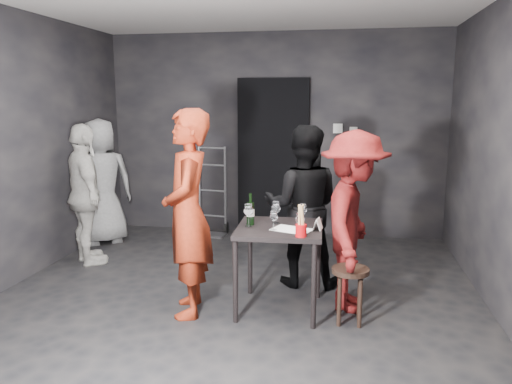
% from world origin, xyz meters
% --- Properties ---
extents(floor, '(4.50, 5.00, 0.02)m').
position_xyz_m(floor, '(0.00, 0.00, 0.00)').
color(floor, black).
rests_on(floor, ground).
extents(wall_back, '(4.50, 0.04, 2.70)m').
position_xyz_m(wall_back, '(0.00, 2.50, 1.35)').
color(wall_back, black).
rests_on(wall_back, ground).
extents(wall_front, '(4.50, 0.04, 2.70)m').
position_xyz_m(wall_front, '(0.00, -2.50, 1.35)').
color(wall_front, black).
rests_on(wall_front, ground).
extents(doorway, '(0.95, 0.10, 2.10)m').
position_xyz_m(doorway, '(0.00, 2.44, 1.05)').
color(doorway, black).
rests_on(doorway, ground).
extents(wallbox_upper, '(0.12, 0.06, 0.12)m').
position_xyz_m(wallbox_upper, '(0.85, 2.45, 1.45)').
color(wallbox_upper, '#B7B7B2').
rests_on(wallbox_upper, wall_back).
extents(wallbox_lower, '(0.10, 0.06, 0.14)m').
position_xyz_m(wallbox_lower, '(1.05, 2.45, 1.40)').
color(wallbox_lower, '#B7B7B2').
rests_on(wallbox_lower, wall_back).
extents(hand_truck, '(0.40, 0.34, 1.20)m').
position_xyz_m(hand_truck, '(-0.81, 2.24, 0.22)').
color(hand_truck, '#B2B2B7').
rests_on(hand_truck, floor).
extents(tasting_table, '(0.72, 0.72, 0.75)m').
position_xyz_m(tasting_table, '(0.42, -0.07, 0.65)').
color(tasting_table, black).
rests_on(tasting_table, floor).
extents(stool, '(0.30, 0.30, 0.47)m').
position_xyz_m(stool, '(1.03, -0.23, 0.36)').
color(stool, black).
rests_on(stool, floor).
extents(server_red, '(0.67, 0.85, 2.05)m').
position_xyz_m(server_red, '(-0.34, -0.25, 1.02)').
color(server_red, maroon).
rests_on(server_red, floor).
extents(woman_black, '(0.82, 0.46, 1.67)m').
position_xyz_m(woman_black, '(0.56, 0.61, 0.84)').
color(woman_black, black).
rests_on(woman_black, floor).
extents(man_maroon, '(0.60, 1.11, 1.65)m').
position_xyz_m(man_maroon, '(1.04, 0.09, 0.82)').
color(man_maroon, maroon).
rests_on(man_maroon, floor).
extents(bystander_cream, '(0.98, 1.02, 1.64)m').
position_xyz_m(bystander_cream, '(-1.86, 0.81, 0.82)').
color(bystander_cream, beige).
rests_on(bystander_cream, floor).
extents(bystander_grey, '(0.93, 0.86, 1.69)m').
position_xyz_m(bystander_grey, '(-2.07, 1.60, 0.85)').
color(bystander_grey, gray).
rests_on(bystander_grey, floor).
extents(tasting_mat, '(0.37, 0.31, 0.00)m').
position_xyz_m(tasting_mat, '(0.54, -0.15, 0.75)').
color(tasting_mat, white).
rests_on(tasting_mat, tasting_table).
extents(wine_glass_a, '(0.10, 0.10, 0.22)m').
position_xyz_m(wine_glass_a, '(0.16, -0.12, 0.86)').
color(wine_glass_a, white).
rests_on(wine_glass_a, tasting_table).
extents(wine_glass_b, '(0.08, 0.08, 0.19)m').
position_xyz_m(wine_glass_b, '(0.15, -0.03, 0.84)').
color(wine_glass_b, white).
rests_on(wine_glass_b, tasting_table).
extents(wine_glass_c, '(0.10, 0.10, 0.21)m').
position_xyz_m(wine_glass_c, '(0.37, 0.04, 0.86)').
color(wine_glass_c, white).
rests_on(wine_glass_c, tasting_table).
extents(wine_glass_d, '(0.08, 0.08, 0.18)m').
position_xyz_m(wine_glass_d, '(0.39, -0.19, 0.84)').
color(wine_glass_d, white).
rests_on(wine_glass_d, tasting_table).
extents(wine_glass_e, '(0.10, 0.10, 0.20)m').
position_xyz_m(wine_glass_e, '(0.62, -0.28, 0.85)').
color(wine_glass_e, white).
rests_on(wine_glass_e, tasting_table).
extents(wine_glass_f, '(0.09, 0.09, 0.20)m').
position_xyz_m(wine_glass_f, '(0.61, 0.04, 0.85)').
color(wine_glass_f, white).
rests_on(wine_glass_f, tasting_table).
extents(wine_bottle, '(0.07, 0.07, 0.28)m').
position_xyz_m(wine_bottle, '(0.16, -0.04, 0.86)').
color(wine_bottle, black).
rests_on(wine_bottle, tasting_table).
extents(breadstick_cup, '(0.09, 0.09, 0.28)m').
position_xyz_m(breadstick_cup, '(0.63, -0.35, 0.87)').
color(breadstick_cup, '#BC080D').
rests_on(breadstick_cup, tasting_table).
extents(reserved_card, '(0.09, 0.14, 0.10)m').
position_xyz_m(reserved_card, '(0.73, -0.11, 0.80)').
color(reserved_card, white).
rests_on(reserved_card, tasting_table).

